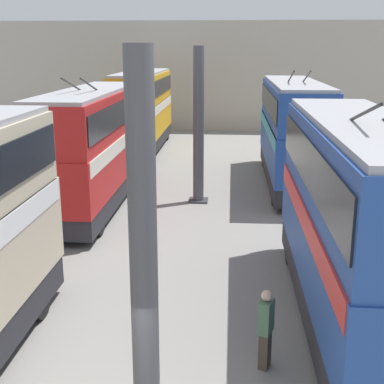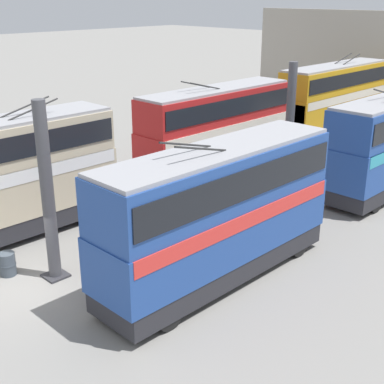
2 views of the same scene
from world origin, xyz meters
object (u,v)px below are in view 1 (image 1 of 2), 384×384
object	(u,v)px
bus_left_near	(358,212)
bus_right_mid	(92,141)
bus_right_far	(142,106)
bus_left_far	(293,127)
person_by_left_row	(266,327)

from	to	relation	value
bus_left_near	bus_right_mid	xyz separation A→B (m)	(9.52, 8.81, -0.06)
bus_right_far	bus_left_far	bearing A→B (deg)	-133.83
bus_left_far	bus_right_far	xyz separation A→B (m)	(8.46, 8.81, 0.04)
bus_right_mid	bus_left_near	bearing A→B (deg)	-137.23
bus_left_near	bus_left_far	bearing A→B (deg)	0.00
bus_left_near	person_by_left_row	world-z (taller)	bus_left_near
person_by_left_row	bus_right_mid	bearing A→B (deg)	-39.31
bus_left_far	bus_right_far	bearing A→B (deg)	46.17
bus_left_far	person_by_left_row	distance (m)	16.43
bus_left_near	bus_right_mid	bearing A→B (deg)	42.77
bus_left_far	bus_right_far	size ratio (longest dim) A/B	0.99
bus_right_mid	bus_right_far	xyz separation A→B (m)	(12.98, -0.00, 0.10)
bus_right_far	person_by_left_row	size ratio (longest dim) A/B	6.23
bus_left_near	bus_right_far	distance (m)	24.17
person_by_left_row	bus_left_near	bearing A→B (deg)	-115.05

